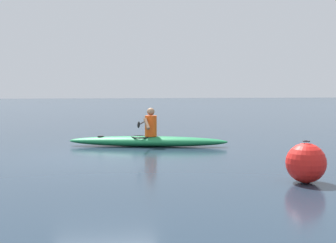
# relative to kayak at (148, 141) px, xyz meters

# --- Properties ---
(ground_plane) EXTENTS (160.00, 160.00, 0.00)m
(ground_plane) POSITION_rel_kayak_xyz_m (1.22, 1.76, -0.14)
(ground_plane) COLOR #1E2D3D
(kayak) EXTENTS (4.42, 1.78, 0.28)m
(kayak) POSITION_rel_kayak_xyz_m (0.00, 0.00, 0.00)
(kayak) COLOR #19723F
(kayak) RESTS_ON ground
(kayaker) EXTENTS (0.69, 2.26, 0.79)m
(kayaker) POSITION_rel_kayak_xyz_m (-0.07, 0.02, 0.49)
(kayaker) COLOR #E04C14
(kayaker) RESTS_ON kayak
(mooring_buoy_red_near) EXTENTS (0.67, 0.67, 0.71)m
(mooring_buoy_red_near) POSITION_rel_kayak_xyz_m (-1.87, 5.36, 0.19)
(mooring_buoy_red_near) COLOR red
(mooring_buoy_red_near) RESTS_ON ground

